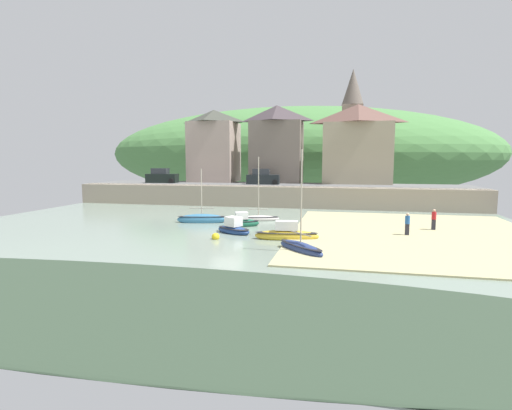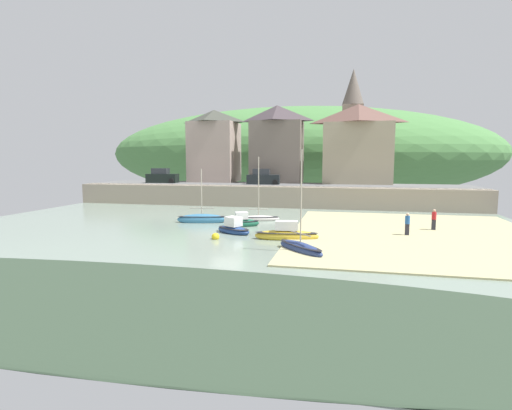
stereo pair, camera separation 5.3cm
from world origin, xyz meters
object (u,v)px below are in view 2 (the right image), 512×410
at_px(waterfront_building_centre, 277,143).
at_px(dinghy_open_wooden, 233,229).
at_px(church_with_spire, 352,124).
at_px(parked_car_by_wall, 263,178).
at_px(sailboat_far_left, 242,222).
at_px(sailboat_blue_trim, 300,247).
at_px(parked_car_near_slipway, 162,177).
at_px(mooring_buoy, 215,237).
at_px(person_near_water, 407,223).
at_px(motorboat_with_cabin, 259,218).
at_px(person_on_slipway, 434,219).
at_px(rowboat_small_beached, 286,234).
at_px(waterfront_building_left, 214,146).
at_px(sailboat_tall_mast, 202,219).
at_px(waterfront_building_right, 358,143).

xyz_separation_m(waterfront_building_centre, dinghy_open_wooden, (1.06, -25.35, -7.34)).
bearing_deg(church_with_spire, parked_car_by_wall, -142.16).
distance_m(sailboat_far_left, sailboat_blue_trim, 10.23).
relative_size(parked_car_near_slipway, parked_car_by_wall, 1.00).
bearing_deg(mooring_buoy, person_near_water, 16.89).
bearing_deg(person_near_water, motorboat_with_cabin, 157.82).
bearing_deg(person_near_water, waterfront_building_centre, 119.91).
bearing_deg(person_on_slipway, waterfront_building_centre, 127.23).
height_order(waterfront_building_centre, mooring_buoy, waterfront_building_centre).
distance_m(waterfront_building_centre, person_on_slipway, 27.38).
distance_m(rowboat_small_beached, mooring_buoy, 4.98).
xyz_separation_m(church_with_spire, parked_car_near_slipway, (-24.82, -8.50, -7.18)).
distance_m(waterfront_building_left, mooring_buoy, 30.33).
height_order(parked_car_by_wall, mooring_buoy, parked_car_by_wall).
distance_m(waterfront_building_left, waterfront_building_centre, 8.93).
xyz_separation_m(rowboat_small_beached, dinghy_open_wooden, (-4.29, 1.51, -0.03)).
bearing_deg(church_with_spire, waterfront_building_centre, -158.10).
bearing_deg(parked_car_by_wall, sailboat_tall_mast, -101.65).
distance_m(waterfront_building_left, person_near_water, 33.54).
bearing_deg(motorboat_with_cabin, church_with_spire, 54.80).
xyz_separation_m(waterfront_building_left, rowboat_small_beached, (14.28, -26.86, -7.10)).
xyz_separation_m(waterfront_building_left, mooring_buoy, (9.40, -27.89, -7.30)).
bearing_deg(mooring_buoy, sailboat_tall_mast, 117.56).
distance_m(sailboat_far_left, motorboat_with_cabin, 3.29).
relative_size(rowboat_small_beached, dinghy_open_wooden, 1.36).
bearing_deg(person_near_water, sailboat_blue_trim, -136.54).
xyz_separation_m(church_with_spire, dinghy_open_wooden, (-8.89, -29.35, -10.05)).
relative_size(dinghy_open_wooden, parked_car_by_wall, 0.80).
bearing_deg(sailboat_blue_trim, parked_car_near_slipway, 176.96).
distance_m(rowboat_small_beached, sailboat_tall_mast, 10.15).
distance_m(rowboat_small_beached, person_near_water, 8.92).
bearing_deg(motorboat_with_cabin, parked_car_by_wall, 85.01).
bearing_deg(dinghy_open_wooden, sailboat_far_left, 124.39).
bearing_deg(dinghy_open_wooden, waterfront_building_right, 99.98).
xyz_separation_m(sailboat_blue_trim, dinghy_open_wooden, (-5.67, 5.14, 0.05)).
bearing_deg(mooring_buoy, rowboat_small_beached, 11.90).
bearing_deg(rowboat_small_beached, person_on_slipway, 21.22).
bearing_deg(person_on_slipway, church_with_spire, 103.66).
bearing_deg(rowboat_small_beached, waterfront_building_left, 111.08).
bearing_deg(person_near_water, parked_car_by_wall, 127.24).
relative_size(rowboat_small_beached, parked_car_near_slipway, 1.08).
distance_m(parked_car_by_wall, person_near_water, 24.43).
height_order(church_with_spire, sailboat_tall_mast, church_with_spire).
relative_size(church_with_spire, sailboat_blue_trim, 2.44).
bearing_deg(person_on_slipway, mooring_buoy, -156.57).
distance_m(waterfront_building_right, parked_car_by_wall, 13.23).
bearing_deg(parked_car_near_slipway, waterfront_building_left, 31.79).
distance_m(waterfront_building_centre, parked_car_near_slipway, 16.16).
distance_m(waterfront_building_centre, church_with_spire, 11.06).
distance_m(sailboat_tall_mast, person_near_water, 17.00).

